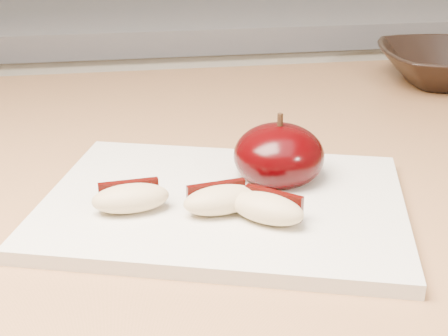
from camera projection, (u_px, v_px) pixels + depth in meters
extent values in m
cube|color=silver|center=(132.00, 224.00, 1.40)|extent=(2.40, 0.60, 0.90)
cube|color=slate|center=(117.00, 11.00, 1.21)|extent=(2.40, 0.62, 0.04)
cube|color=#AD704B|center=(128.00, 177.00, 0.60)|extent=(1.64, 0.64, 0.04)
cube|color=silver|center=(224.00, 204.00, 0.49)|extent=(0.33, 0.28, 0.01)
ellipsoid|color=black|center=(279.00, 156.00, 0.51)|extent=(0.08, 0.08, 0.05)
cylinder|color=black|center=(280.00, 120.00, 0.50)|extent=(0.00, 0.00, 0.01)
ellipsoid|color=#CDB282|center=(131.00, 198.00, 0.46)|extent=(0.06, 0.03, 0.02)
cube|color=black|center=(129.00, 192.00, 0.47)|extent=(0.05, 0.01, 0.02)
ellipsoid|color=#CDB282|center=(221.00, 200.00, 0.46)|extent=(0.06, 0.04, 0.02)
cube|color=black|center=(216.00, 194.00, 0.47)|extent=(0.05, 0.01, 0.02)
ellipsoid|color=#CDB282|center=(266.00, 208.00, 0.45)|extent=(0.06, 0.06, 0.02)
cube|color=black|center=(274.00, 203.00, 0.46)|extent=(0.04, 0.03, 0.02)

